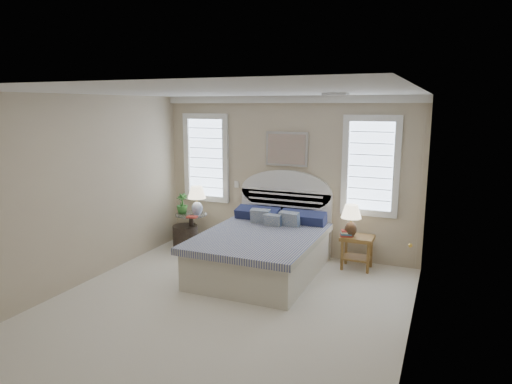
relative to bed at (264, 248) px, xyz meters
The scene contains 21 objects.
floor 1.51m from the bed, 90.00° to the right, with size 4.50×5.00×0.01m, color silver.
ceiling 2.74m from the bed, 90.00° to the right, with size 4.50×5.00×0.01m, color silver.
wall_back 1.42m from the bed, 90.00° to the left, with size 4.50×0.02×2.70m, color tan.
wall_left 2.85m from the bed, 147.06° to the right, with size 0.02×5.00×2.70m, color tan.
wall_right 2.85m from the bed, 32.94° to the right, with size 0.02×5.00×2.70m, color tan.
crown_molding 2.47m from the bed, 90.00° to the left, with size 4.50×0.08×0.12m, color white.
hvac_vent 2.67m from the bed, 28.73° to the right, with size 0.30×0.20×0.02m, color #B2B2B2.
switch_plate 1.59m from the bed, 132.76° to the left, with size 0.08×0.01×0.12m, color white.
window_left 2.22m from the bed, 146.59° to the left, with size 0.90×0.06×1.60m, color #C9DFFF.
window_right 2.12m from the bed, 36.14° to the left, with size 0.90×0.06×1.60m, color #C9DFFF.
painting 1.75m from the bed, 90.00° to the left, with size 0.74×0.04×0.58m, color silver.
closet_door 2.39m from the bed, ahead, with size 0.02×1.80×2.40m, color white.
bed is the anchor object (origin of this frame).
side_table_left 1.75m from the bed, 160.26° to the left, with size 0.56×0.56×0.63m.
nightstand_right 1.47m from the bed, 28.03° to the left, with size 0.50×0.40×0.53m.
floor_pot 1.86m from the bed, 162.22° to the left, with size 0.45×0.45×0.41m, color black.
lamp_left 1.72m from the bed, 158.83° to the left, with size 0.39×0.39×0.52m.
lamp_right 1.44m from the bed, 28.44° to the left, with size 0.37×0.37×0.51m.
potted_plant 1.94m from the bed, 162.70° to the left, with size 0.20×0.20×0.36m, color #28652C.
books_left 1.57m from the bed, 165.92° to the left, with size 0.19×0.15×0.02m.
books_right 1.31m from the bed, 28.37° to the left, with size 0.21×0.18×0.10m.
Camera 1 is at (2.52, -4.80, 2.55)m, focal length 32.00 mm.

